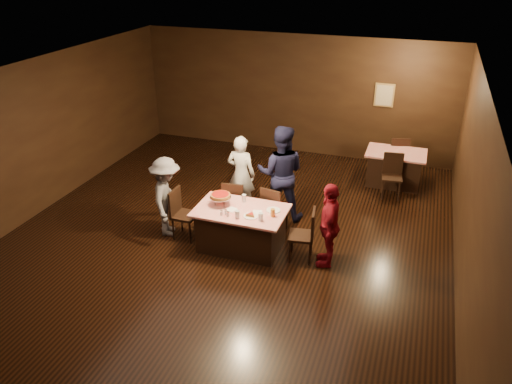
# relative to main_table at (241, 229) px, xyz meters

# --- Properties ---
(room) EXTENTS (10.00, 10.04, 3.02)m
(room) POSITION_rel_main_table_xyz_m (-0.35, -0.12, 1.75)
(room) COLOR black
(room) RESTS_ON ground
(main_table) EXTENTS (1.60, 1.00, 0.77)m
(main_table) POSITION_rel_main_table_xyz_m (0.00, 0.00, 0.00)
(main_table) COLOR #B4100C
(main_table) RESTS_ON ground
(back_table) EXTENTS (1.30, 0.90, 0.77)m
(back_table) POSITION_rel_main_table_xyz_m (2.34, 3.63, 0.00)
(back_table) COLOR #B00E0B
(back_table) RESTS_ON ground
(chair_far_left) EXTENTS (0.46, 0.46, 0.95)m
(chair_far_left) POSITION_rel_main_table_xyz_m (-0.40, 0.75, 0.09)
(chair_far_left) COLOR black
(chair_far_left) RESTS_ON ground
(chair_far_right) EXTENTS (0.50, 0.50, 0.95)m
(chair_far_right) POSITION_rel_main_table_xyz_m (0.40, 0.75, 0.09)
(chair_far_right) COLOR black
(chair_far_right) RESTS_ON ground
(chair_end_left) EXTENTS (0.43, 0.43, 0.95)m
(chair_end_left) POSITION_rel_main_table_xyz_m (-1.10, -0.00, 0.09)
(chair_end_left) COLOR black
(chair_end_left) RESTS_ON ground
(chair_end_right) EXTENTS (0.48, 0.48, 0.95)m
(chair_end_right) POSITION_rel_main_table_xyz_m (1.10, -0.00, 0.09)
(chair_end_right) COLOR black
(chair_end_right) RESTS_ON ground
(chair_back_near) EXTENTS (0.47, 0.47, 0.95)m
(chair_back_near) POSITION_rel_main_table_xyz_m (2.34, 2.93, 0.09)
(chair_back_near) COLOR black
(chair_back_near) RESTS_ON ground
(chair_back_far) EXTENTS (0.51, 0.51, 0.95)m
(chair_back_far) POSITION_rel_main_table_xyz_m (2.34, 4.23, 0.09)
(chair_back_far) COLOR black
(chair_back_far) RESTS_ON ground
(diner_white_jacket) EXTENTS (0.61, 0.41, 1.62)m
(diner_white_jacket) POSITION_rel_main_table_xyz_m (-0.49, 1.31, 0.42)
(diner_white_jacket) COLOR silver
(diner_white_jacket) RESTS_ON ground
(diner_navy_hoodie) EXTENTS (1.05, 0.88, 1.92)m
(diner_navy_hoodie) POSITION_rel_main_table_xyz_m (0.34, 1.30, 0.58)
(diner_navy_hoodie) COLOR black
(diner_navy_hoodie) RESTS_ON ground
(diner_grey_knit) EXTENTS (0.84, 1.11, 1.53)m
(diner_grey_knit) POSITION_rel_main_table_xyz_m (-1.47, 0.02, 0.38)
(diner_grey_knit) COLOR slate
(diner_grey_knit) RESTS_ON ground
(diner_red_shirt) EXTENTS (0.50, 0.93, 1.51)m
(diner_red_shirt) POSITION_rel_main_table_xyz_m (1.56, 0.01, 0.37)
(diner_red_shirt) COLOR maroon
(diner_red_shirt) RESTS_ON ground
(pizza_stand) EXTENTS (0.38, 0.38, 0.22)m
(pizza_stand) POSITION_rel_main_table_xyz_m (-0.40, 0.05, 0.57)
(pizza_stand) COLOR black
(pizza_stand) RESTS_ON main_table
(plate_with_slice) EXTENTS (0.25, 0.25, 0.06)m
(plate_with_slice) POSITION_rel_main_table_xyz_m (0.25, -0.18, 0.41)
(plate_with_slice) COLOR white
(plate_with_slice) RESTS_ON main_table
(plate_empty) EXTENTS (0.25, 0.25, 0.01)m
(plate_empty) POSITION_rel_main_table_xyz_m (0.55, 0.15, 0.39)
(plate_empty) COLOR white
(plate_empty) RESTS_ON main_table
(glass_front_left) EXTENTS (0.08, 0.08, 0.14)m
(glass_front_left) POSITION_rel_main_table_xyz_m (0.05, -0.30, 0.46)
(glass_front_left) COLOR silver
(glass_front_left) RESTS_ON main_table
(glass_front_right) EXTENTS (0.08, 0.08, 0.14)m
(glass_front_right) POSITION_rel_main_table_xyz_m (0.45, -0.25, 0.46)
(glass_front_right) COLOR silver
(glass_front_right) RESTS_ON main_table
(glass_amber) EXTENTS (0.08, 0.08, 0.14)m
(glass_amber) POSITION_rel_main_table_xyz_m (0.60, -0.05, 0.46)
(glass_amber) COLOR #BF7F26
(glass_amber) RESTS_ON main_table
(glass_back) EXTENTS (0.08, 0.08, 0.14)m
(glass_back) POSITION_rel_main_table_xyz_m (-0.05, 0.30, 0.46)
(glass_back) COLOR silver
(glass_back) RESTS_ON main_table
(condiments) EXTENTS (0.17, 0.10, 0.09)m
(condiments) POSITION_rel_main_table_xyz_m (-0.18, -0.28, 0.43)
(condiments) COLOR silver
(condiments) RESTS_ON main_table
(napkin_center) EXTENTS (0.19, 0.19, 0.01)m
(napkin_center) POSITION_rel_main_table_xyz_m (0.30, -0.00, 0.39)
(napkin_center) COLOR white
(napkin_center) RESTS_ON main_table
(napkin_left) EXTENTS (0.21, 0.21, 0.01)m
(napkin_left) POSITION_rel_main_table_xyz_m (-0.15, -0.05, 0.39)
(napkin_left) COLOR white
(napkin_left) RESTS_ON main_table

